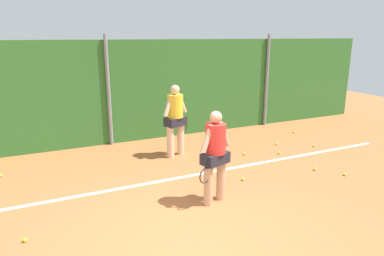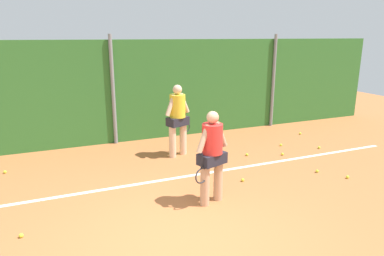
# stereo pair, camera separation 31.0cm
# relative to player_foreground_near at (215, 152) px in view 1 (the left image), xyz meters

# --- Properties ---
(ground_plane) EXTENTS (27.37, 27.37, 0.00)m
(ground_plane) POSITION_rel_player_foreground_near_xyz_m (-0.93, 0.58, -0.94)
(ground_plane) COLOR #B76638
(hedge_fence_backdrop) EXTENTS (17.79, 0.25, 2.80)m
(hedge_fence_backdrop) POSITION_rel_player_foreground_near_xyz_m (-0.93, 4.37, 0.46)
(hedge_fence_backdrop) COLOR #33702D
(hedge_fence_backdrop) RESTS_ON ground_plane
(fence_post_center) EXTENTS (0.10, 0.10, 2.95)m
(fence_post_center) POSITION_rel_player_foreground_near_xyz_m (-0.93, 4.20, 0.54)
(fence_post_center) COLOR gray
(fence_post_center) RESTS_ON ground_plane
(fence_post_right) EXTENTS (0.10, 0.10, 2.95)m
(fence_post_right) POSITION_rel_player_foreground_near_xyz_m (4.20, 4.20, 0.54)
(fence_post_right) COLOR gray
(fence_post_right) RESTS_ON ground_plane
(court_baseline_paint) EXTENTS (13.00, 0.10, 0.01)m
(court_baseline_paint) POSITION_rel_player_foreground_near_xyz_m (-0.93, 1.26, -0.93)
(court_baseline_paint) COLOR white
(court_baseline_paint) RESTS_ON ground_plane
(player_foreground_near) EXTENTS (0.74, 0.43, 1.68)m
(player_foreground_near) POSITION_rel_player_foreground_near_xyz_m (0.00, 0.00, 0.00)
(player_foreground_near) COLOR tan
(player_foreground_near) RESTS_ON ground_plane
(player_midcourt) EXTENTS (0.76, 0.47, 1.77)m
(player_midcourt) POSITION_rel_player_foreground_near_xyz_m (0.32, 2.59, 0.05)
(player_midcourt) COLOR beige
(player_midcourt) RESTS_ON ground_plane
(tennis_ball_0) EXTENTS (0.07, 0.07, 0.07)m
(tennis_ball_0) POSITION_rel_player_foreground_near_xyz_m (-3.58, 2.93, -0.91)
(tennis_ball_0) COLOR #CCDB33
(tennis_ball_0) RESTS_ON ground_plane
(tennis_ball_1) EXTENTS (0.07, 0.07, 0.07)m
(tennis_ball_1) POSITION_rel_player_foreground_near_xyz_m (3.96, 1.65, -0.91)
(tennis_ball_1) COLOR #CCDB33
(tennis_ball_1) RESTS_ON ground_plane
(tennis_ball_3) EXTENTS (0.07, 0.07, 0.07)m
(tennis_ball_3) POSITION_rel_player_foreground_near_xyz_m (3.16, 2.23, -0.91)
(tennis_ball_3) COLOR #CCDB33
(tennis_ball_3) RESTS_ON ground_plane
(tennis_ball_4) EXTENTS (0.07, 0.07, 0.07)m
(tennis_ball_4) POSITION_rel_player_foreground_near_xyz_m (2.75, 0.37, -0.91)
(tennis_ball_4) COLOR #CCDB33
(tennis_ball_4) RESTS_ON ground_plane
(tennis_ball_5) EXTENTS (0.07, 0.07, 0.07)m
(tennis_ball_5) POSITION_rel_player_foreground_near_xyz_m (-3.10, 0.05, -0.91)
(tennis_ball_5) COLOR #CCDB33
(tennis_ball_5) RESTS_ON ground_plane
(tennis_ball_6) EXTENTS (0.07, 0.07, 0.07)m
(tennis_ball_6) POSITION_rel_player_foreground_near_xyz_m (0.99, 0.57, -0.91)
(tennis_ball_6) COLOR #CCDB33
(tennis_ball_6) RESTS_ON ground_plane
(tennis_ball_7) EXTENTS (0.07, 0.07, 0.07)m
(tennis_ball_7) POSITION_rel_player_foreground_near_xyz_m (4.40, 2.95, -0.91)
(tennis_ball_7) COLOR #CCDB33
(tennis_ball_7) RESTS_ON ground_plane
(tennis_ball_8) EXTENTS (0.07, 0.07, 0.07)m
(tennis_ball_8) POSITION_rel_player_foreground_near_xyz_m (1.89, 1.90, -0.91)
(tennis_ball_8) COLOR #CCDB33
(tennis_ball_8) RESTS_ON ground_plane
(tennis_ball_9) EXTENTS (0.07, 0.07, 0.07)m
(tennis_ball_9) POSITION_rel_player_foreground_near_xyz_m (2.74, 1.59, -0.91)
(tennis_ball_9) COLOR #CCDB33
(tennis_ball_9) RESTS_ON ground_plane
(tennis_ball_10) EXTENTS (0.07, 0.07, 0.07)m
(tennis_ball_10) POSITION_rel_player_foreground_near_xyz_m (3.11, -0.14, -0.91)
(tennis_ball_10) COLOR #CCDB33
(tennis_ball_10) RESTS_ON ground_plane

